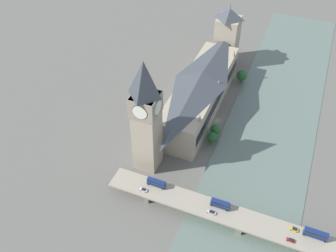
# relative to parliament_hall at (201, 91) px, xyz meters

# --- Properties ---
(ground_plane) EXTENTS (600.00, 600.00, 0.00)m
(ground_plane) POSITION_rel_parliament_hall_xyz_m (-16.13, 8.00, -14.95)
(ground_plane) COLOR #605E56
(river_water) EXTENTS (59.23, 360.00, 0.30)m
(river_water) POSITION_rel_parliament_hall_xyz_m (-51.74, 8.00, -14.80)
(river_water) COLOR slate
(river_water) RESTS_ON ground_plane
(parliament_hall) EXTENTS (26.71, 103.03, 30.10)m
(parliament_hall) POSITION_rel_parliament_hall_xyz_m (0.00, 0.00, 0.00)
(parliament_hall) COLOR tan
(parliament_hall) RESTS_ON ground_plane
(clock_tower) EXTENTS (14.87, 14.87, 73.83)m
(clock_tower) POSITION_rel_parliament_hall_xyz_m (11.87, 62.33, 23.90)
(clock_tower) COLOR tan
(clock_tower) RESTS_ON ground_plane
(victoria_tower) EXTENTS (17.55, 17.55, 51.79)m
(victoria_tower) POSITION_rel_parliament_hall_xyz_m (0.06, -64.29, 8.94)
(victoria_tower) COLOR tan
(victoria_tower) RESTS_ON ground_plane
(road_bridge) EXTENTS (150.46, 13.78, 6.43)m
(road_bridge) POSITION_rel_parliament_hall_xyz_m (-51.74, 84.02, -9.71)
(road_bridge) COLOR gray
(road_bridge) RESTS_ON ground_plane
(double_decker_bus_lead) EXTENTS (11.72, 2.50, 5.01)m
(double_decker_bus_lead) POSITION_rel_parliament_hall_xyz_m (-87.59, 80.81, -5.77)
(double_decker_bus_lead) COLOR navy
(double_decker_bus_lead) RESTS_ON road_bridge
(double_decker_bus_mid) EXTENTS (10.74, 2.47, 4.79)m
(double_decker_bus_mid) POSITION_rel_parliament_hall_xyz_m (-1.82, 81.31, -5.88)
(double_decker_bus_mid) COLOR navy
(double_decker_bus_mid) RESTS_ON road_bridge
(double_decker_bus_rear) EXTENTS (10.33, 2.63, 4.75)m
(double_decker_bus_rear) POSITION_rel_parliament_hall_xyz_m (-38.85, 81.49, -5.90)
(double_decker_bus_rear) COLOR navy
(double_decker_bus_rear) RESTS_ON road_bridge
(car_northbound_lead) EXTENTS (4.78, 1.79, 1.37)m
(car_northbound_lead) POSITION_rel_parliament_hall_xyz_m (-35.90, 86.78, -7.84)
(car_northbound_lead) COLOR silver
(car_northbound_lead) RESTS_ON road_bridge
(car_northbound_mid) EXTENTS (4.35, 1.86, 1.35)m
(car_northbound_mid) POSITION_rel_parliament_hall_xyz_m (3.40, 87.05, -7.84)
(car_northbound_mid) COLOR silver
(car_northbound_mid) RESTS_ON road_bridge
(car_northbound_tail) EXTENTS (4.05, 1.89, 1.51)m
(car_northbound_tail) POSITION_rel_parliament_hall_xyz_m (-77.56, 80.68, -7.78)
(car_northbound_tail) COLOR gold
(car_northbound_tail) RESTS_ON road_bridge
(car_southbound_lead) EXTENTS (3.95, 1.78, 1.28)m
(car_southbound_lead) POSITION_rel_parliament_hall_xyz_m (-76.90, 87.51, -7.87)
(car_southbound_lead) COLOR maroon
(car_southbound_lead) RESTS_ON road_bridge
(tree_embankment_near) EXTENTS (6.79, 6.79, 9.14)m
(tree_embankment_near) POSITION_rel_parliament_hall_xyz_m (-18.81, 23.73, -9.23)
(tree_embankment_near) COLOR brown
(tree_embankment_near) RESTS_ON ground_plane
(tree_embankment_mid) EXTENTS (7.00, 7.00, 9.68)m
(tree_embankment_mid) POSITION_rel_parliament_hall_xyz_m (-19.21, 31.99, -8.79)
(tree_embankment_mid) COLOR brown
(tree_embankment_mid) RESTS_ON ground_plane
(tree_embankment_far) EXTENTS (8.13, 8.13, 10.97)m
(tree_embankment_far) POSITION_rel_parliament_hall_xyz_m (-20.08, -41.33, -8.06)
(tree_embankment_far) COLOR brown
(tree_embankment_far) RESTS_ON ground_plane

